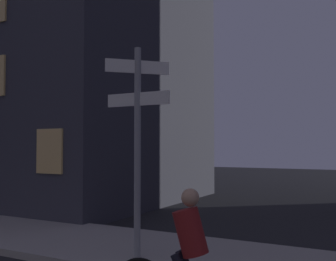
% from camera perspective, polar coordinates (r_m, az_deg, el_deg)
% --- Properties ---
extents(sidewalk_kerb, '(40.00, 2.84, 0.14)m').
position_cam_1_polar(sidewalk_kerb, '(8.46, -6.54, -16.33)').
color(sidewalk_kerb, '#9E9991').
rests_on(sidewalk_kerb, ground_plane).
extents(signpost, '(1.31, 0.86, 3.79)m').
position_cam_1_polar(signpost, '(7.23, -4.41, -0.56)').
color(signpost, gray).
rests_on(signpost, sidewalk_kerb).
extents(cyclist, '(1.81, 0.38, 1.61)m').
position_cam_1_polar(cyclist, '(5.05, 2.67, -18.08)').
color(cyclist, black).
rests_on(cyclist, ground_plane).
extents(building_left_block, '(9.01, 9.15, 14.03)m').
position_cam_1_polar(building_left_block, '(17.44, -13.67, 14.01)').
color(building_left_block, '#383842').
rests_on(building_left_block, ground_plane).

